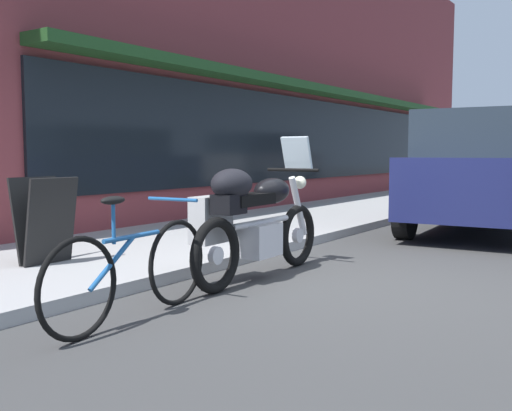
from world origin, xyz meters
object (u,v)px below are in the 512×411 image
(parked_minivan, at_px, (491,171))
(sandwich_board_sign, at_px, (45,220))
(touring_motorcycle, at_px, (252,218))
(parked_bicycle, at_px, (132,270))

(parked_minivan, height_order, sandwich_board_sign, parked_minivan)
(touring_motorcycle, xyz_separation_m, parked_bicycle, (-1.64, -0.07, -0.23))
(touring_motorcycle, height_order, sandwich_board_sign, touring_motorcycle)
(sandwich_board_sign, bearing_deg, parked_bicycle, -108.61)
(parked_bicycle, relative_size, sandwich_board_sign, 2.02)
(touring_motorcycle, distance_m, parked_minivan, 5.12)
(parked_bicycle, bearing_deg, sandwich_board_sign, 71.39)
(touring_motorcycle, height_order, parked_minivan, parked_minivan)
(parked_bicycle, bearing_deg, touring_motorcycle, 2.48)
(parked_bicycle, height_order, sandwich_board_sign, sandwich_board_sign)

